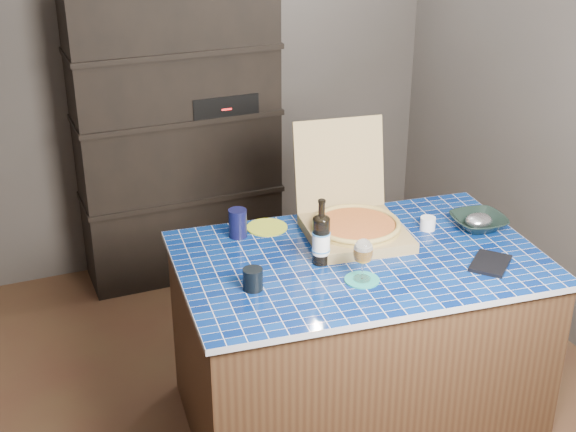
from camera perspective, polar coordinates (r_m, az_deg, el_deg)
name	(u,v)px	position (r m, az deg, el deg)	size (l,w,h in m)	color
room	(268,171)	(3.43, -1.45, 3.23)	(3.50, 3.50, 3.50)	brown
shelving_unit	(178,137)	(4.92, -7.80, 5.58)	(1.20, 0.41, 1.80)	black
kitchen_island	(356,340)	(3.76, 4.87, -8.76)	(1.68, 1.15, 0.87)	#422C1A
pizza_box	(354,222)	(3.70, 4.72, -0.43)	(0.51, 0.59, 0.48)	#9D8551
mead_bottle	(321,239)	(3.42, 2.37, -1.61)	(0.08, 0.08, 0.30)	black
teal_trivet	(362,280)	(3.35, 5.28, -4.55)	(0.15, 0.15, 0.01)	#1A8B7D
wine_glass	(363,252)	(3.29, 5.37, -2.59)	(0.08, 0.08, 0.19)	white
tumbler	(253,279)	(3.26, -2.52, -4.51)	(0.08, 0.08, 0.09)	black
dvd_case	(490,263)	(3.56, 14.20, -3.28)	(0.15, 0.20, 0.02)	black
bowl	(478,222)	(3.87, 13.39, -0.43)	(0.25, 0.25, 0.06)	black
foil_contents	(479,220)	(3.87, 13.41, -0.31)	(0.13, 0.11, 0.06)	silver
white_jar	(428,223)	(3.81, 9.91, -0.52)	(0.07, 0.07, 0.06)	white
navy_cup	(238,223)	(3.68, -3.60, -0.51)	(0.08, 0.08, 0.13)	black
green_trivet	(267,227)	(3.78, -1.51, -0.81)	(0.19, 0.19, 0.01)	#B4C329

